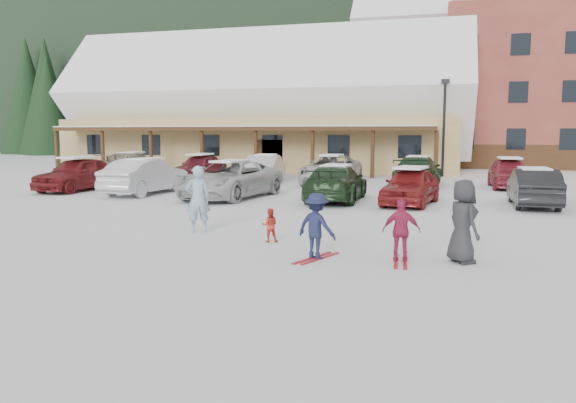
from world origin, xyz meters
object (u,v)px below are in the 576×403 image
(parked_car_4, at_px, (411,186))
(parked_car_12, at_px, (509,173))
(toddler_red, at_px, (270,225))
(parked_car_11, at_px, (418,171))
(parked_car_2, at_px, (230,179))
(parked_car_0, at_px, (78,174))
(parked_car_10, at_px, (331,170))
(bystander_dark, at_px, (463,221))
(parked_car_9, at_px, (266,168))
(adult_skier, at_px, (198,199))
(parked_car_1, at_px, (146,176))
(day_lodge, at_px, (263,115))
(child_navy, at_px, (316,226))
(parked_car_8, at_px, (200,167))
(child_magenta, at_px, (401,231))
(parked_car_5, at_px, (534,188))
(lamp_post, at_px, (444,122))
(parked_car_7, at_px, (132,166))
(parked_car_3, at_px, (336,183))

(parked_car_4, relative_size, parked_car_12, 0.95)
(toddler_red, bearing_deg, parked_car_4, -126.78)
(parked_car_11, bearing_deg, parked_car_2, 47.08)
(parked_car_11, height_order, parked_car_12, parked_car_11)
(parked_car_0, height_order, parked_car_10, parked_car_0)
(bystander_dark, xyz_separation_m, parked_car_10, (-5.96, 16.60, -0.11))
(parked_car_9, xyz_separation_m, parked_car_11, (8.03, -0.35, 0.01))
(adult_skier, height_order, parked_car_4, adult_skier)
(parked_car_0, distance_m, parked_car_1, 3.79)
(parked_car_2, distance_m, parked_car_9, 7.43)
(day_lodge, relative_size, parked_car_10, 5.31)
(adult_skier, bearing_deg, parked_car_1, -82.51)
(parked_car_4, bearing_deg, adult_skier, -115.35)
(child_navy, relative_size, parked_car_1, 0.30)
(parked_car_0, bearing_deg, toddler_red, -32.35)
(parked_car_0, distance_m, parked_car_12, 20.45)
(parked_car_1, distance_m, parked_car_9, 7.75)
(parked_car_1, height_order, parked_car_8, parked_car_1)
(child_magenta, distance_m, parked_car_10, 17.52)
(parked_car_5, relative_size, parked_car_8, 0.98)
(lamp_post, relative_size, bystander_dark, 3.36)
(bystander_dark, relative_size, parked_car_7, 0.33)
(parked_car_8, bearing_deg, child_navy, -56.02)
(parked_car_2, bearing_deg, parked_car_8, 130.57)
(parked_car_3, bearing_deg, toddler_red, 89.72)
(lamp_post, distance_m, toddler_red, 22.77)
(parked_car_0, height_order, parked_car_5, parked_car_0)
(adult_skier, distance_m, parked_car_4, 9.13)
(bystander_dark, relative_size, parked_car_4, 0.42)
(parked_car_5, xyz_separation_m, parked_car_8, (-16.45, 7.33, 0.04))
(parked_car_5, xyz_separation_m, parked_car_7, (-20.58, 6.95, 0.07))
(parked_car_4, bearing_deg, parked_car_11, 100.00)
(lamp_post, xyz_separation_m, parked_car_10, (-5.56, -6.66, -2.55))
(bystander_dark, height_order, parked_car_5, bystander_dark)
(bystander_dark, xyz_separation_m, parked_car_1, (-12.92, 9.93, -0.10))
(child_magenta, distance_m, parked_car_11, 16.86)
(parked_car_2, relative_size, parked_car_12, 1.27)
(day_lodge, distance_m, parked_car_12, 19.90)
(toddler_red, xyz_separation_m, parked_car_5, (7.30, 8.92, 0.27))
(parked_car_0, height_order, parked_car_9, parked_car_0)
(parked_car_4, bearing_deg, parked_car_2, -171.95)
(toddler_red, distance_m, parked_car_3, 8.66)
(toddler_red, bearing_deg, parked_car_5, -146.54)
(parked_car_10, bearing_deg, lamp_post, 50.67)
(parked_car_8, xyz_separation_m, parked_car_9, (4.02, -0.36, 0.01))
(parked_car_8, bearing_deg, parked_car_11, -0.35)
(parked_car_2, relative_size, parked_car_9, 1.22)
(parked_car_8, distance_m, parked_car_11, 12.07)
(child_magenta, bearing_deg, parked_car_0, -38.21)
(parked_car_0, bearing_deg, child_magenta, -29.45)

